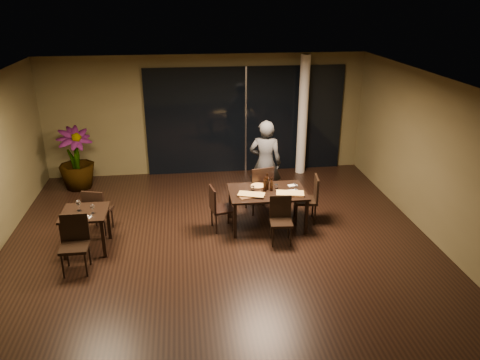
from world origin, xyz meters
name	(u,v)px	position (x,y,z in m)	size (l,w,h in m)	color
ground	(221,248)	(0.00, 0.00, 0.00)	(8.00, 8.00, 0.00)	black
wall_back	(206,115)	(0.00, 4.05, 1.50)	(8.00, 0.10, 3.00)	brown
wall_front	(256,329)	(0.00, -4.05, 1.50)	(8.00, 0.10, 3.00)	brown
wall_right	(441,162)	(4.05, 0.00, 1.50)	(0.10, 8.00, 3.00)	brown
ceiling	(218,84)	(0.00, 0.00, 3.02)	(8.00, 8.00, 0.04)	silver
window_panel	(246,120)	(1.00, 3.96, 1.35)	(5.00, 0.06, 2.70)	black
column	(303,116)	(2.40, 3.65, 1.50)	(0.24, 0.24, 3.00)	silver
main_table	(267,195)	(1.00, 0.80, 0.68)	(1.50, 1.00, 0.75)	black
side_table	(85,218)	(-2.40, 0.30, 0.62)	(0.80, 0.80, 0.75)	black
chair_main_far	(260,187)	(0.96, 1.41, 0.59)	(0.59, 0.59, 1.05)	black
chair_main_near	(281,217)	(1.14, 0.17, 0.49)	(0.44, 0.44, 0.88)	black
chair_main_left	(218,206)	(0.02, 0.75, 0.51)	(0.49, 0.49, 0.91)	black
chair_main_right	(310,197)	(1.89, 0.89, 0.54)	(0.51, 0.51, 0.97)	black
chair_side_far	(97,209)	(-2.30, 0.90, 0.51)	(0.53, 0.53, 0.92)	black
chair_side_near	(75,240)	(-2.46, -0.36, 0.54)	(0.46, 0.46, 0.97)	black
diner	(265,163)	(1.14, 1.85, 0.95)	(0.64, 0.43, 1.90)	#2B2D2F
potted_plant	(76,159)	(-3.12, 3.27, 0.74)	(0.80, 0.80, 1.47)	#22501A
pizza_board_left	(251,195)	(0.66, 0.62, 0.76)	(0.51, 0.25, 0.01)	#462B16
pizza_board_right	(290,194)	(1.41, 0.59, 0.76)	(0.53, 0.27, 0.01)	#4C2F18
oblong_pizza_left	(251,195)	(0.66, 0.62, 0.77)	(0.49, 0.22, 0.02)	maroon
oblong_pizza_right	(290,193)	(1.41, 0.59, 0.77)	(0.51, 0.24, 0.02)	#6B090A
round_pizza	(258,186)	(0.86, 1.07, 0.76)	(0.28, 0.28, 0.01)	#B03C13
bottle_a	(265,184)	(0.95, 0.82, 0.90)	(0.07, 0.07, 0.31)	black
bottle_b	(271,184)	(1.08, 0.81, 0.89)	(0.06, 0.06, 0.28)	black
bottle_c	(267,181)	(1.01, 0.89, 0.92)	(0.07, 0.07, 0.34)	black
tumbler_left	(253,188)	(0.72, 0.89, 0.79)	(0.07, 0.07, 0.08)	white
tumbler_right	(276,186)	(1.20, 0.92, 0.79)	(0.07, 0.07, 0.08)	white
napkin_near	(293,191)	(1.50, 0.74, 0.76)	(0.18, 0.10, 0.01)	white
napkin_far	(293,185)	(1.55, 1.00, 0.76)	(0.18, 0.10, 0.01)	white
wine_glass_a	(79,206)	(-2.49, 0.35, 0.85)	(0.09, 0.09, 0.20)	white
wine_glass_b	(92,209)	(-2.24, 0.23, 0.83)	(0.07, 0.07, 0.16)	white
side_napkin	(86,217)	(-2.33, 0.06, 0.76)	(0.18, 0.11, 0.01)	white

